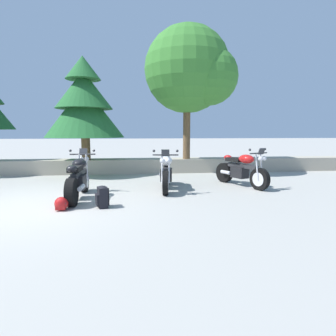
% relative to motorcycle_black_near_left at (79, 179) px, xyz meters
% --- Properties ---
extents(ground_plane, '(120.00, 120.00, 0.00)m').
position_rel_motorcycle_black_near_left_xyz_m(ground_plane, '(-0.78, -0.73, -0.49)').
color(ground_plane, '#A3A099').
extents(stone_wall, '(36.00, 0.80, 0.55)m').
position_rel_motorcycle_black_near_left_xyz_m(stone_wall, '(-0.78, 4.07, -0.21)').
color(stone_wall, '#A89E89').
rests_on(stone_wall, ground).
extents(motorcycle_black_near_left, '(0.67, 2.06, 1.18)m').
position_rel_motorcycle_black_near_left_xyz_m(motorcycle_black_near_left, '(0.00, 0.00, 0.00)').
color(motorcycle_black_near_left, black).
rests_on(motorcycle_black_near_left, ground).
extents(motorcycle_white_centre, '(0.67, 2.06, 1.18)m').
position_rel_motorcycle_black_near_left_xyz_m(motorcycle_white_centre, '(2.23, 0.78, 0.00)').
color(motorcycle_white_centre, black).
rests_on(motorcycle_white_centre, ground).
extents(motorcycle_red_far_right, '(1.07, 1.95, 1.18)m').
position_rel_motorcycle_black_near_left_xyz_m(motorcycle_red_far_right, '(4.52, 1.02, 0.00)').
color(motorcycle_red_far_right, black).
rests_on(motorcycle_red_far_right, ground).
extents(rider_backpack, '(0.32, 0.34, 0.47)m').
position_rel_motorcycle_black_near_left_xyz_m(rider_backpack, '(0.67, -0.91, -0.24)').
color(rider_backpack, black).
rests_on(rider_backpack, ground).
extents(rider_helmet, '(0.28, 0.28, 0.28)m').
position_rel_motorcycle_black_near_left_xyz_m(rider_helmet, '(-0.15, -1.05, -0.35)').
color(rider_helmet, '#B21919').
rests_on(rider_helmet, ground).
extents(pine_tree_mid_right, '(2.91, 2.91, 3.82)m').
position_rel_motorcycle_black_near_left_xyz_m(pine_tree_mid_right, '(-0.52, 3.86, 2.17)').
color(pine_tree_mid_right, brown).
rests_on(pine_tree_mid_right, stone_wall).
extents(leafy_tree_far_right, '(3.42, 3.26, 5.04)m').
position_rel_motorcycle_black_near_left_xyz_m(leafy_tree_far_right, '(3.52, 3.78, 3.40)').
color(leafy_tree_far_right, brown).
rests_on(leafy_tree_far_right, stone_wall).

